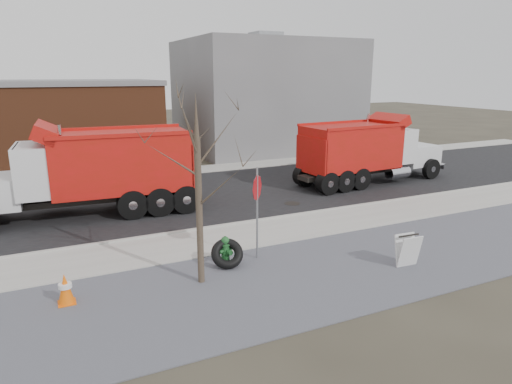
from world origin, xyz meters
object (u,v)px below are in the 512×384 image
sandwich_board (408,250)px  dump_truck_red_b (91,169)px  truck_tire (227,254)px  dump_truck_red_a (367,149)px  fire_hydrant (226,252)px  stop_sign (257,198)px

sandwich_board → dump_truck_red_b: dump_truck_red_b is taller
truck_tire → dump_truck_red_a: dump_truck_red_a is taller
fire_hydrant → sandwich_board: bearing=-48.6°
stop_sign → sandwich_board: stop_sign is taller
sandwich_board → dump_truck_red_a: bearing=61.7°
dump_truck_red_a → dump_truck_red_b: bearing=175.4°
stop_sign → dump_truck_red_b: dump_truck_red_b is taller
truck_tire → dump_truck_red_b: (-3.00, 7.13, 1.52)m
stop_sign → sandwich_board: size_ratio=2.96×
stop_sign → dump_truck_red_b: 8.06m
truck_tire → stop_sign: size_ratio=0.38×
dump_truck_red_a → dump_truck_red_b: 13.71m
fire_hydrant → truck_tire: bearing=-119.7°
stop_sign → dump_truck_red_a: (9.64, 6.84, -0.19)m
stop_sign → dump_truck_red_b: (-4.07, 6.96, -0.05)m
fire_hydrant → sandwich_board: size_ratio=0.91×
truck_tire → sandwich_board: 5.39m
stop_sign → dump_truck_red_a: dump_truck_red_a is taller
fire_hydrant → dump_truck_red_b: dump_truck_red_b is taller
fire_hydrant → stop_sign: (1.05, -0.03, 1.57)m
fire_hydrant → dump_truck_red_b: bearing=92.1°
truck_tire → stop_sign: 1.90m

